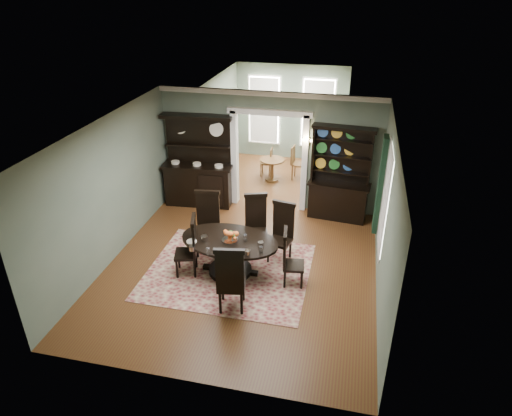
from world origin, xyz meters
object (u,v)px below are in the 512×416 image
at_px(dining_table, 230,250).
at_px(welsh_dresser, 339,186).
at_px(parlor_table, 272,167).
at_px(sideboard, 199,174).

bearing_deg(dining_table, welsh_dresser, 62.18).
distance_m(welsh_dresser, parlor_table, 2.74).
bearing_deg(sideboard, dining_table, -64.83).
distance_m(dining_table, sideboard, 3.32).
height_order(sideboard, welsh_dresser, sideboard).
bearing_deg(dining_table, sideboard, 125.74).
relative_size(sideboard, welsh_dresser, 1.02).
height_order(dining_table, sideboard, sideboard).
bearing_deg(welsh_dresser, sideboard, -173.80).
height_order(welsh_dresser, parlor_table, welsh_dresser).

